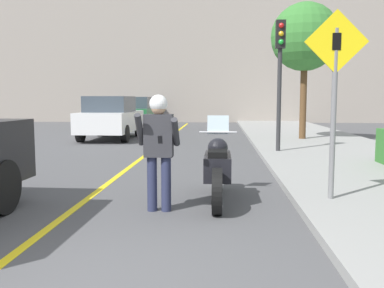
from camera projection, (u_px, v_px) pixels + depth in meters
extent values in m
cube|color=yellow|center=(125.00, 170.00, 9.52)|extent=(0.12, 36.00, 0.01)
cube|color=gray|center=(199.00, 48.00, 28.80)|extent=(28.00, 1.20, 9.96)
cylinder|color=black|center=(217.00, 191.00, 5.86)|extent=(0.14, 0.65, 0.65)
cylinder|color=black|center=(218.00, 172.00, 7.42)|extent=(0.14, 0.65, 0.65)
cube|color=black|center=(218.00, 166.00, 6.61)|extent=(0.40, 1.08, 0.36)
sphere|color=black|center=(218.00, 148.00, 6.73)|extent=(0.32, 0.32, 0.32)
cube|color=black|center=(218.00, 154.00, 6.35)|extent=(0.28, 0.48, 0.10)
cylinder|color=silver|center=(218.00, 132.00, 7.10)|extent=(0.62, 0.03, 0.03)
cube|color=silver|center=(218.00, 125.00, 7.15)|extent=(0.36, 0.12, 0.31)
cylinder|color=#282D4C|center=(152.00, 184.00, 6.05)|extent=(0.14, 0.14, 0.78)
cylinder|color=#282D4C|center=(166.00, 184.00, 6.04)|extent=(0.14, 0.14, 0.78)
cube|color=#333338|center=(159.00, 136.00, 5.97)|extent=(0.40, 0.22, 0.60)
cylinder|color=#333338|center=(140.00, 130.00, 5.88)|extent=(0.09, 0.36, 0.47)
cylinder|color=#333338|center=(176.00, 132.00, 5.83)|extent=(0.09, 0.42, 0.42)
sphere|color=tan|center=(158.00, 107.00, 5.93)|extent=(0.22, 0.22, 0.22)
sphere|color=white|center=(158.00, 104.00, 5.93)|extent=(0.25, 0.25, 0.25)
cube|color=black|center=(160.00, 140.00, 5.70)|extent=(0.06, 0.05, 0.11)
cylinder|color=black|center=(1.00, 187.00, 5.86)|extent=(0.24, 0.76, 0.76)
cylinder|color=slate|center=(333.00, 115.00, 6.20)|extent=(0.08, 0.08, 2.47)
cube|color=yellow|center=(336.00, 42.00, 6.07)|extent=(0.91, 0.02, 0.91)
cube|color=black|center=(337.00, 41.00, 6.05)|extent=(0.12, 0.01, 0.24)
cylinder|color=#2D2D30|center=(279.00, 87.00, 11.92)|extent=(0.12, 0.12, 3.61)
cube|color=black|center=(281.00, 34.00, 11.75)|extent=(0.26, 0.22, 0.76)
sphere|color=red|center=(281.00, 25.00, 11.61)|extent=(0.14, 0.14, 0.14)
sphere|color=gold|center=(281.00, 34.00, 11.63)|extent=(0.14, 0.14, 0.14)
sphere|color=green|center=(281.00, 42.00, 11.66)|extent=(0.14, 0.14, 0.14)
cylinder|color=brown|center=(303.00, 100.00, 15.66)|extent=(0.24, 0.24, 2.83)
sphere|color=#387A33|center=(305.00, 37.00, 15.42)|extent=(2.45, 2.45, 2.45)
cylinder|color=black|center=(100.00, 129.00, 18.24)|extent=(0.22, 0.64, 0.64)
cylinder|color=black|center=(139.00, 129.00, 18.13)|extent=(0.22, 0.64, 0.64)
cylinder|color=black|center=(80.00, 133.00, 15.65)|extent=(0.22, 0.64, 0.64)
cylinder|color=black|center=(125.00, 134.00, 15.54)|extent=(0.22, 0.64, 0.64)
cube|color=white|center=(111.00, 121.00, 16.85)|extent=(1.80, 4.20, 0.76)
cube|color=#38424C|center=(110.00, 104.00, 16.61)|extent=(1.58, 2.18, 0.60)
cylinder|color=black|center=(127.00, 121.00, 24.36)|extent=(0.22, 0.64, 0.64)
cylinder|color=black|center=(156.00, 121.00, 24.25)|extent=(0.22, 0.64, 0.64)
cylinder|color=black|center=(116.00, 124.00, 21.78)|extent=(0.22, 0.64, 0.64)
cylinder|color=black|center=(148.00, 124.00, 21.67)|extent=(0.22, 0.64, 0.64)
cube|color=#1E6033|center=(137.00, 115.00, 22.98)|extent=(1.80, 4.20, 0.76)
cube|color=#38424C|center=(136.00, 103.00, 22.74)|extent=(1.58, 2.18, 0.60)
cylinder|color=black|center=(139.00, 116.00, 30.63)|extent=(0.22, 0.64, 0.64)
cylinder|color=black|center=(162.00, 116.00, 30.52)|extent=(0.22, 0.64, 0.64)
cylinder|color=black|center=(132.00, 118.00, 28.05)|extent=(0.22, 0.64, 0.64)
cylinder|color=black|center=(157.00, 118.00, 27.94)|extent=(0.22, 0.64, 0.64)
cube|color=navy|center=(148.00, 112.00, 29.24)|extent=(1.80, 4.20, 0.76)
cube|color=#38424C|center=(147.00, 102.00, 29.01)|extent=(1.58, 2.18, 0.60)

